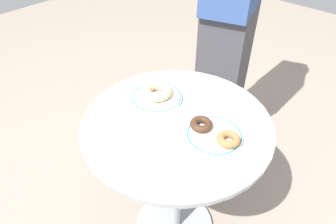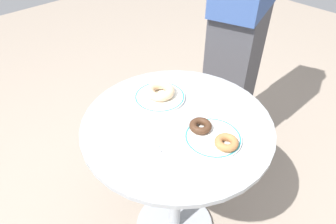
{
  "view_description": "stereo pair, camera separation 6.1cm",
  "coord_description": "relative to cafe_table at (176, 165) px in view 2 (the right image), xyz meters",
  "views": [
    {
      "loc": [
        0.52,
        -0.62,
        1.44
      ],
      "look_at": [
        -0.02,
        -0.03,
        0.78
      ],
      "focal_mm": 31.73,
      "sensor_mm": 36.0,
      "label": 1
    },
    {
      "loc": [
        0.56,
        -0.57,
        1.44
      ],
      "look_at": [
        -0.02,
        -0.03,
        0.78
      ],
      "focal_mm": 31.73,
      "sensor_mm": 36.0,
      "label": 2
    }
  ],
  "objects": [
    {
      "name": "person_figure",
      "position": [
        -0.2,
        0.63,
        0.4
      ],
      "size": [
        0.33,
        0.43,
        1.78
      ],
      "color": "#3D3D42",
      "rests_on": "ground"
    },
    {
      "name": "donut_cinnamon",
      "position": [
        0.2,
        0.02,
        0.27
      ],
      "size": [
        0.09,
        0.09,
        0.03
      ],
      "primitive_type": "torus",
      "rotation": [
        0.0,
        0.0,
        6.1
      ],
      "color": "#A36B3D",
      "rests_on": "plate_right"
    },
    {
      "name": "cafe_table",
      "position": [
        0.0,
        0.0,
        0.0
      ],
      "size": [
        0.69,
        0.69,
        0.73
      ],
      "color": "#999EA3",
      "rests_on": "ground"
    },
    {
      "name": "donut_chocolate",
      "position": [
        0.09,
        0.02,
        0.27
      ],
      "size": [
        0.11,
        0.11,
        0.03
      ],
      "primitive_type": "torus",
      "rotation": [
        0.0,
        0.0,
        0.6
      ],
      "color": "#422819",
      "rests_on": "plate_right"
    },
    {
      "name": "donut_glazed",
      "position": [
        -0.15,
        0.05,
        0.27
      ],
      "size": [
        0.15,
        0.15,
        0.03
      ],
      "primitive_type": "torus",
      "rotation": [
        0.0,
        0.0,
        3.54
      ],
      "color": "#E0B789",
      "rests_on": "plate_left"
    },
    {
      "name": "plate_left",
      "position": [
        -0.15,
        0.05,
        0.25
      ],
      "size": [
        0.2,
        0.2,
        0.01
      ],
      "color": "white",
      "rests_on": "cafe_table"
    },
    {
      "name": "paper_napkin",
      "position": [
        -0.01,
        -0.17,
        0.25
      ],
      "size": [
        0.17,
        0.15,
        0.01
      ],
      "primitive_type": "cube",
      "rotation": [
        0.0,
        0.0,
        -0.36
      ],
      "color": "white",
      "rests_on": "cafe_table"
    },
    {
      "name": "plate_right",
      "position": [
        0.15,
        0.02,
        0.25
      ],
      "size": [
        0.19,
        0.19,
        0.01
      ],
      "color": "white",
      "rests_on": "cafe_table"
    }
  ]
}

